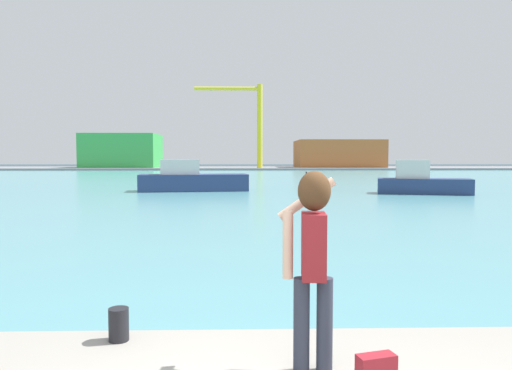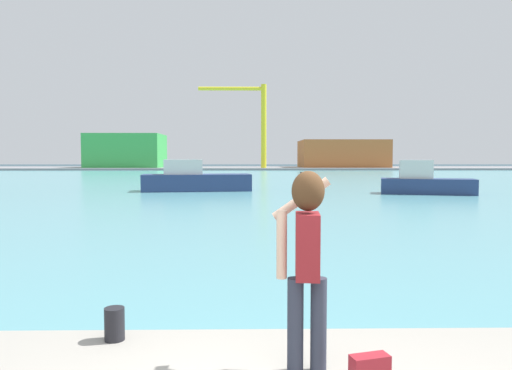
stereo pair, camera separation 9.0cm
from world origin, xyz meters
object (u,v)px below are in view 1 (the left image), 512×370
(warehouse_left, at_px, (122,151))
(boat_moored_2, at_px, (421,182))
(warehouse_right, at_px, (338,154))
(harbor_bollard, at_px, (119,324))
(person_photographer, at_px, (312,250))
(boat_moored, at_px, (191,180))
(handbag, at_px, (376,369))
(port_crane, at_px, (251,116))

(warehouse_left, bearing_deg, boat_moored_2, -61.44)
(warehouse_left, bearing_deg, warehouse_right, 1.89)
(harbor_bollard, distance_m, boat_moored_2, 27.95)
(warehouse_right, bearing_deg, person_photographer, -101.39)
(boat_moored, bearing_deg, warehouse_left, 100.56)
(handbag, xyz_separation_m, boat_moored_2, (10.16, 25.98, 0.18))
(port_crane, bearing_deg, harbor_bollard, -91.78)
(boat_moored_2, bearing_deg, person_photographer, -97.31)
(person_photographer, height_order, harbor_bollard, person_photographer)
(harbor_bollard, height_order, boat_moored_2, boat_moored_2)
(boat_moored, height_order, port_crane, port_crane)
(harbor_bollard, height_order, warehouse_right, warehouse_right)
(port_crane, bearing_deg, warehouse_left, 167.17)
(warehouse_left, bearing_deg, boat_moored, -71.75)
(warehouse_right, bearing_deg, port_crane, -158.00)
(handbag, distance_m, boat_moored_2, 27.89)
(boat_moored, relative_size, warehouse_right, 0.46)
(boat_moored_2, bearing_deg, boat_moored, -176.53)
(boat_moored, height_order, warehouse_right, warehouse_right)
(harbor_bollard, relative_size, boat_moored, 0.04)
(boat_moored, bearing_deg, warehouse_right, 62.47)
(boat_moored_2, bearing_deg, handbag, -96.18)
(harbor_bollard, xyz_separation_m, port_crane, (2.60, 83.82, 9.40))
(harbor_bollard, height_order, boat_moored, boat_moored)
(person_photographer, distance_m, handbag, 1.09)
(person_photographer, height_order, boat_moored_2, person_photographer)
(handbag, distance_m, harbor_bollard, 2.55)
(harbor_bollard, xyz_separation_m, boat_moored, (-2.37, 28.08, 0.17))
(handbag, relative_size, warehouse_left, 0.02)
(boat_moored_2, bearing_deg, harbor_bollard, -101.40)
(person_photographer, bearing_deg, handbag, -110.52)
(person_photographer, xyz_separation_m, warehouse_right, (18.48, 91.72, 1.54))
(warehouse_left, bearing_deg, person_photographer, -74.83)
(person_photographer, bearing_deg, warehouse_right, -6.40)
(handbag, height_order, warehouse_right, warehouse_right)
(boat_moored_2, distance_m, warehouse_left, 73.57)
(handbag, xyz_separation_m, warehouse_right, (17.98, 91.96, 2.49))
(warehouse_right, xyz_separation_m, port_crane, (-17.73, -7.17, 6.96))
(handbag, height_order, harbor_bollard, harbor_bollard)
(person_photographer, relative_size, warehouse_right, 0.10)
(warehouse_left, xyz_separation_m, warehouse_right, (42.97, 1.42, -0.57))
(harbor_bollard, xyz_separation_m, warehouse_left, (-22.64, 89.57, 3.01))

